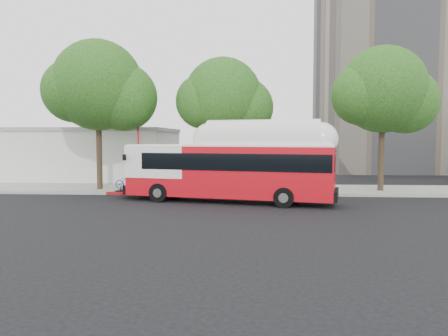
# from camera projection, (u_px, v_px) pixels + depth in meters

# --- Properties ---
(ground) EXTENTS (120.00, 120.00, 0.00)m
(ground) POSITION_uv_depth(u_px,v_px,m) (235.00, 206.00, 22.38)
(ground) COLOR black
(ground) RESTS_ON ground
(sidewalk) EXTENTS (60.00, 5.00, 0.15)m
(sidewalk) POSITION_uv_depth(u_px,v_px,m) (238.00, 189.00, 28.85)
(sidewalk) COLOR gray
(sidewalk) RESTS_ON ground
(curb_strip) EXTENTS (60.00, 0.30, 0.15)m
(curb_strip) POSITION_uv_depth(u_px,v_px,m) (237.00, 194.00, 26.26)
(curb_strip) COLOR gray
(curb_strip) RESTS_ON ground
(red_curb_segment) EXTENTS (10.00, 0.32, 0.16)m
(red_curb_segment) POSITION_uv_depth(u_px,v_px,m) (188.00, 194.00, 26.44)
(red_curb_segment) COLOR #A01117
(red_curb_segment) RESTS_ON ground
(street_tree_left) EXTENTS (6.67, 5.80, 9.74)m
(street_tree_left) POSITION_uv_depth(u_px,v_px,m) (106.00, 89.00, 27.98)
(street_tree_left) COLOR #2D2116
(street_tree_left) RESTS_ON ground
(street_tree_mid) EXTENTS (5.75, 5.00, 8.62)m
(street_tree_mid) POSITION_uv_depth(u_px,v_px,m) (229.00, 100.00, 28.04)
(street_tree_mid) COLOR #2D2116
(street_tree_mid) RESTS_ON ground
(street_tree_right) EXTENTS (6.21, 5.40, 9.18)m
(street_tree_right) POSITION_uv_depth(u_px,v_px,m) (390.00, 93.00, 27.19)
(street_tree_right) COLOR #2D2116
(street_tree_right) RESTS_ON ground
(apartment_tower) EXTENTS (18.00, 18.00, 37.00)m
(apartment_tower) POSITION_uv_depth(u_px,v_px,m) (408.00, 9.00, 47.91)
(apartment_tower) COLOR gray
(apartment_tower) RESTS_ON ground
(low_commercial_bldg) EXTENTS (16.20, 10.20, 4.25)m
(low_commercial_bldg) POSITION_uv_depth(u_px,v_px,m) (76.00, 153.00, 37.04)
(low_commercial_bldg) COLOR silver
(low_commercial_bldg) RESTS_ON ground
(transit_bus) EXTENTS (12.20, 4.82, 3.56)m
(transit_bus) POSITION_uv_depth(u_px,v_px,m) (230.00, 171.00, 23.51)
(transit_bus) COLOR red
(transit_bus) RESTS_ON ground
(signal_pole) EXTENTS (0.12, 0.40, 4.17)m
(signal_pole) POSITION_uv_depth(u_px,v_px,m) (138.00, 159.00, 27.21)
(signal_pole) COLOR red
(signal_pole) RESTS_ON ground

